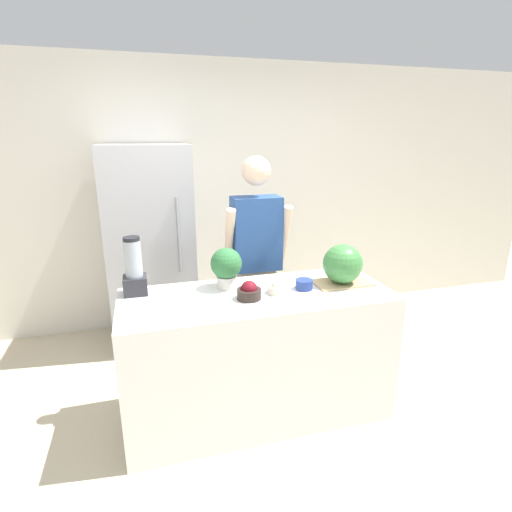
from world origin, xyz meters
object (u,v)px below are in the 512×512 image
bowl_cherries (249,292)px  person (256,260)px  bowl_cream (277,288)px  bowl_small_blue (304,284)px  blender (134,270)px  watermelon (343,264)px  potted_plant (226,266)px  refrigerator (151,248)px

bowl_cherries → person: bearing=70.6°
person → bowl_cream: 0.70m
bowl_small_blue → blender: 1.13m
watermelon → potted_plant: 0.80m
person → blender: size_ratio=4.56×
watermelon → bowl_small_blue: bearing=-177.8°
person → bowl_small_blue: 0.69m
bowl_cream → bowl_small_blue: (0.20, 0.02, -0.00)m
bowl_small_blue → bowl_cherries: bearing=-171.4°
potted_plant → blender: bearing=174.2°
watermelon → bowl_small_blue: 0.31m
refrigerator → bowl_cream: size_ratio=14.07×
person → bowl_cream: size_ratio=13.48×
potted_plant → bowl_small_blue: bearing=-18.7°
watermelon → potted_plant: bearing=168.6°
bowl_cherries → bowl_small_blue: (0.40, 0.06, -0.01)m
bowl_cream → bowl_small_blue: bearing=5.7°
bowl_cherries → potted_plant: (-0.10, 0.23, 0.11)m
person → potted_plant: 0.64m
bowl_cream → potted_plant: 0.37m
bowl_cream → bowl_small_blue: size_ratio=1.11×
watermelon → bowl_cherries: 0.70m
bowl_small_blue → blender: size_ratio=0.31×
blender → potted_plant: bearing=-5.8°
refrigerator → blender: 1.09m
refrigerator → potted_plant: (0.47, -1.14, 0.14)m
refrigerator → bowl_small_blue: bearing=-53.5°
blender → bowl_cream: bearing=-15.5°
bowl_cream → potted_plant: bearing=147.8°
person → blender: bearing=-154.8°
bowl_small_blue → potted_plant: (-0.50, 0.17, 0.12)m
blender → bowl_small_blue: bearing=-11.8°
person → potted_plant: size_ratio=6.25×
person → bowl_small_blue: bearing=-78.2°
bowl_cherries → bowl_cream: 0.21m
watermelon → blender: (-1.38, 0.22, 0.01)m
refrigerator → bowl_cherries: (0.56, -1.37, 0.03)m
bowl_cherries → potted_plant: potted_plant is taller
watermelon → blender: 1.40m
person → blender: (-0.95, -0.45, 0.15)m
bowl_small_blue → potted_plant: size_ratio=0.42×
bowl_cream → person: bearing=85.4°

